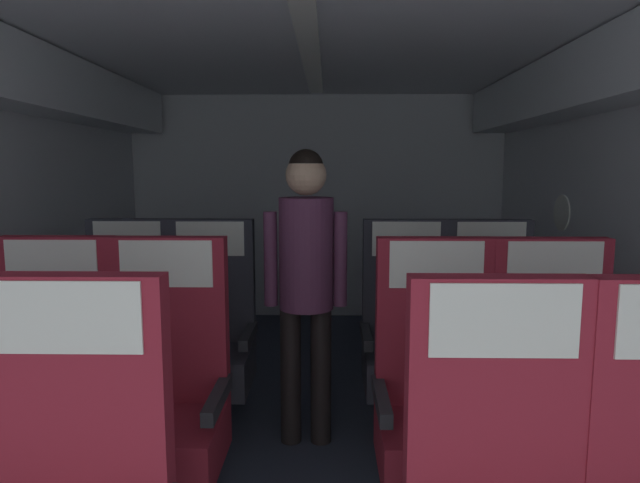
% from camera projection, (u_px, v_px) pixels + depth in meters
% --- Properties ---
extents(ground, '(3.88, 5.90, 0.02)m').
position_uv_depth(ground, '(305.00, 463.00, 2.68)').
color(ground, '#2D3342').
extents(fuselage_shell, '(3.76, 5.55, 2.23)m').
position_uv_depth(fuselage_shell, '(307.00, 140.00, 2.74)').
color(fuselage_shell, silver).
rests_on(fuselage_shell, ground).
extents(seat_b_left_window, '(0.52, 0.47, 1.16)m').
position_uv_depth(seat_b_left_window, '(50.00, 399.00, 2.28)').
color(seat_b_left_window, '#38383D').
rests_on(seat_b_left_window, ground).
extents(seat_b_left_aisle, '(0.52, 0.47, 1.16)m').
position_uv_depth(seat_b_left_aisle, '(165.00, 401.00, 2.26)').
color(seat_b_left_aisle, '#38383D').
rests_on(seat_b_left_aisle, ground).
extents(seat_b_right_aisle, '(0.52, 0.47, 1.16)m').
position_uv_depth(seat_b_right_aisle, '(555.00, 404.00, 2.23)').
color(seat_b_right_aisle, '#38383D').
rests_on(seat_b_right_aisle, ground).
extents(seat_b_right_window, '(0.52, 0.47, 1.16)m').
position_uv_depth(seat_b_right_window, '(436.00, 403.00, 2.24)').
color(seat_b_right_window, '#38383D').
rests_on(seat_b_right_window, ground).
extents(seat_c_left_window, '(0.52, 0.47, 1.16)m').
position_uv_depth(seat_c_left_window, '(127.00, 338.00, 3.12)').
color(seat_c_left_window, '#38383D').
rests_on(seat_c_left_window, ground).
extents(seat_c_left_aisle, '(0.52, 0.47, 1.16)m').
position_uv_depth(seat_c_left_aisle, '(210.00, 339.00, 3.10)').
color(seat_c_left_aisle, '#38383D').
rests_on(seat_c_left_aisle, ground).
extents(seat_c_right_aisle, '(0.52, 0.47, 1.16)m').
position_uv_depth(seat_c_right_aisle, '(491.00, 340.00, 3.08)').
color(seat_c_right_aisle, '#38383D').
rests_on(seat_c_right_aisle, ground).
extents(seat_c_right_window, '(0.52, 0.47, 1.16)m').
position_uv_depth(seat_c_right_window, '(406.00, 339.00, 3.09)').
color(seat_c_right_window, '#38383D').
rests_on(seat_c_right_window, ground).
extents(flight_attendant, '(0.43, 0.28, 1.55)m').
position_uv_depth(flight_attendant, '(305.00, 267.00, 2.76)').
color(flight_attendant, black).
rests_on(flight_attendant, ground).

